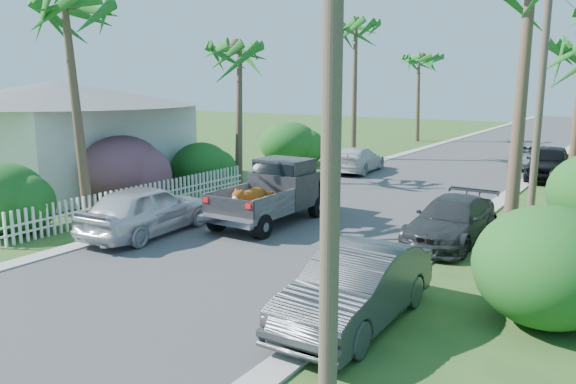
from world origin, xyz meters
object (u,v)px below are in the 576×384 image
Objects in this scene: parked_car_ln at (147,210)px; utility_pole_b at (542,81)px; parked_car_rd at (531,157)px; palm_l_a at (69,2)px; utility_pole_a at (332,81)px; parked_car_rf at (549,163)px; palm_l_b at (238,46)px; parked_car_rm at (452,221)px; parked_car_lf at (358,160)px; palm_l_c at (356,23)px; house_left at (59,138)px; parked_car_rn at (356,288)px; palm_l_d at (420,57)px; pickup_truck at (280,191)px.

utility_pole_b is (9.20, 9.70, 3.82)m from parked_car_ln.
palm_l_a is at bearing -120.92° from parked_car_rd.
parked_car_rd is 0.97× the size of parked_car_ln.
utility_pole_a is (1.96, -26.01, 3.99)m from parked_car_rd.
parked_car_rd is 0.49× the size of utility_pole_b.
parked_car_rf is 15.58m from palm_l_b.
palm_l_b reaches higher than parked_car_rm.
parked_car_ln reaches higher than parked_car_rm.
parked_car_lf is 0.59× the size of palm_l_b.
palm_l_c is 1.02× the size of utility_pole_a.
palm_l_b is (-0.60, 9.00, -0.79)m from palm_l_a.
parked_car_rd is at bearing 64.91° from palm_l_a.
palm_l_c is (-9.64, -2.01, 7.30)m from parked_car_rd.
parked_car_rd is 23.85m from house_left.
parked_car_rf is at bearing -167.41° from parked_car_lf.
parked_car_rn is 35.29m from palm_l_d.
palm_l_a is 9.24m from house_left.
utility_pole_b reaches higher than palm_l_b.
parked_car_rd is 9.60m from parked_car_lf.
utility_pole_a is (6.85, -9.01, 3.59)m from pickup_truck.
parked_car_rm is at bearing -102.18° from utility_pole_b.
parked_car_rf is at bearing 65.37° from pickup_truck.
pickup_truck is 0.62× the size of palm_l_a.
utility_pole_a is (1.04, -2.98, 3.87)m from parked_car_rn.
palm_l_c is at bearing -87.53° from parked_car_ln.
palm_l_c reaches higher than pickup_truck.
parked_car_rm is at bearing 121.76° from parked_car_lf.
parked_car_rd is at bearing 100.10° from utility_pole_b.
palm_l_a is at bearing -30.47° from house_left.
parked_car_rf is 22.63m from house_left.
parked_car_rd is 12.26m from palm_l_c.
house_left reaches higher than parked_car_rf.
pickup_truck is 11.80m from house_left.
parked_car_lf is (-8.16, 16.73, -0.09)m from parked_car_rn.
palm_l_c reaches higher than parked_car_lf.
palm_l_b is 10.19m from palm_l_c.
house_left is at bearing 149.53° from palm_l_a.
palm_l_b reaches higher than parked_car_rn.
palm_l_c is at bearing 126.62° from parked_car_rm.
palm_l_a is 15.64m from utility_pole_b.
utility_pole_b is at bearing 78.82° from parked_car_rm.
utility_pole_a reaches higher than parked_car_rf.
palm_l_c is (-10.41, 14.53, 7.27)m from parked_car_rm.
parked_car_rf is 0.61× the size of palm_l_d.
pickup_truck is 1.16× the size of parked_car_rd.
palm_l_b is 0.82× the size of utility_pole_b.
parked_car_rm is (-0.15, 6.49, -0.08)m from parked_car_rn.
parked_car_lf is 0.49× the size of house_left.
parked_car_rn is 0.57× the size of palm_l_d.
parked_car_rm is 13.19m from parked_car_rf.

